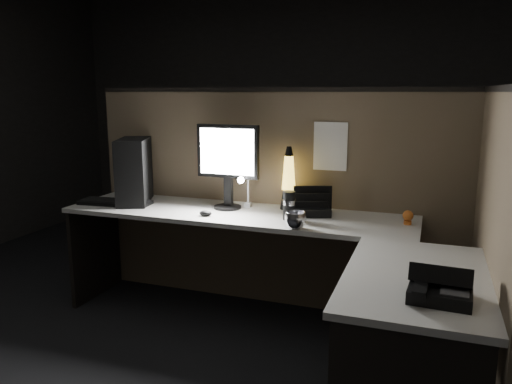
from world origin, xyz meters
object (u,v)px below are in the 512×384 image
(keyboard, at_px, (115,203))
(desk_phone, at_px, (439,285))
(lava_lamp, at_px, (289,183))
(pc_tower, at_px, (134,171))
(monitor, at_px, (228,158))

(keyboard, xyz_separation_m, desk_phone, (2.12, -0.96, 0.04))
(lava_lamp, height_order, desk_phone, lava_lamp)
(lava_lamp, relative_size, desk_phone, 1.68)
(desk_phone, bearing_deg, pc_tower, 155.82)
(monitor, bearing_deg, desk_phone, -38.10)
(pc_tower, xyz_separation_m, monitor, (0.69, 0.06, 0.11))
(keyboard, distance_m, desk_phone, 2.33)
(lava_lamp, bearing_deg, desk_phone, -52.47)
(monitor, xyz_separation_m, keyboard, (-0.79, -0.16, -0.33))
(pc_tower, relative_size, monitor, 0.81)
(monitor, relative_size, keyboard, 1.11)
(lava_lamp, bearing_deg, keyboard, -166.94)
(monitor, bearing_deg, pc_tower, -173.36)
(pc_tower, height_order, lava_lamp, pc_tower)
(pc_tower, relative_size, desk_phone, 1.81)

